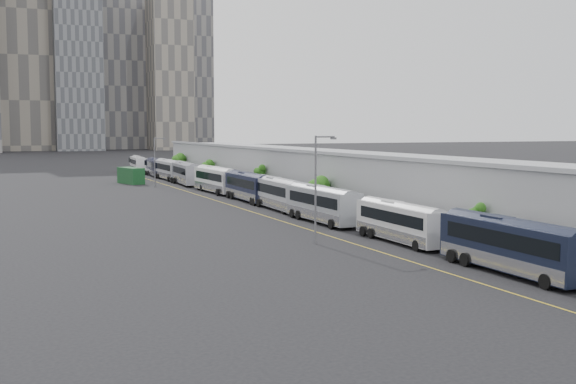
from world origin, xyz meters
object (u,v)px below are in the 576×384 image
bus_6 (216,182)px  bus_9 (156,169)px  bus_3 (323,207)px  street_lamp_far (156,158)px  bus_10 (138,165)px  street_lamp_near (317,182)px  bus_4 (279,196)px  bus_7 (186,175)px  bus_8 (169,171)px  bus_1 (512,250)px  bus_2 (401,226)px  shipping_container (131,176)px  bus_5 (249,189)px  suv (133,175)px

bus_6 → bus_9: bearing=88.1°
bus_3 → street_lamp_far: (-6.02, 52.84, 3.23)m
bus_3 → bus_10: size_ratio=1.07×
bus_3 → street_lamp_near: street_lamp_near is taller
bus_4 → street_lamp_near: street_lamp_near is taller
street_lamp_near → bus_7: bearing=84.6°
bus_8 → street_lamp_near: bearing=-95.0°
bus_3 → bus_6: size_ratio=0.96×
bus_1 → bus_7: bus_7 is taller
bus_1 → bus_2: 14.66m
shipping_container → bus_3: bearing=-97.1°
street_lamp_near → bus_9: bearing=86.0°
bus_5 → bus_1: bearing=-88.8°
bus_9 → suv: (-6.36, -8.28, -0.76)m
bus_1 → shipping_container: size_ratio=2.05×
bus_2 → bus_6: bearing=91.6°
bus_7 → bus_9: bus_7 is taller
street_lamp_near → bus_10: bearing=86.8°
bus_2 → shipping_container: bearing=98.0°
bus_2 → bus_6: 52.95m
bus_3 → bus_5: (0.46, 24.28, 0.02)m
bus_10 → shipping_container: 35.59m
street_lamp_far → bus_6: bearing=-67.0°
bus_3 → street_lamp_near: (-6.47, -12.40, 3.76)m
bus_6 → bus_10: 58.08m
street_lamp_far → suv: 19.60m
bus_2 → bus_10: bus_10 is taller
bus_5 → bus_4: bearing=-88.9°
bus_7 → bus_8: (0.11, 13.09, -0.02)m
bus_2 → bus_5: (-0.12, 38.94, 0.16)m
bus_3 → shipping_container: size_ratio=2.06×
bus_2 → street_lamp_near: size_ratio=1.30×
bus_9 → bus_10: size_ratio=1.03×
bus_4 → street_lamp_far: bearing=101.6°
bus_5 → bus_2: bearing=-88.5°
bus_3 → street_lamp_near: bearing=-117.7°
bus_4 → bus_8: 55.04m
bus_2 → bus_8: size_ratio=0.91×
bus_2 → bus_9: (-0.54, 94.95, 0.05)m
bus_1 → bus_10: (-0.77, 125.67, -0.13)m
street_lamp_far → suv: size_ratio=1.48×
bus_5 → bus_6: bearing=92.5°
bus_5 → bus_9: size_ratio=1.06×
bus_10 → bus_6: bearing=-85.5°
bus_1 → bus_8: (-0.36, 97.78, 0.02)m
bus_4 → street_lamp_far: 40.07m
bus_9 → bus_10: bearing=96.0°
bus_7 → shipping_container: 10.64m
bus_4 → suv: size_ratio=2.38×
bus_4 → bus_7: bus_7 is taller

